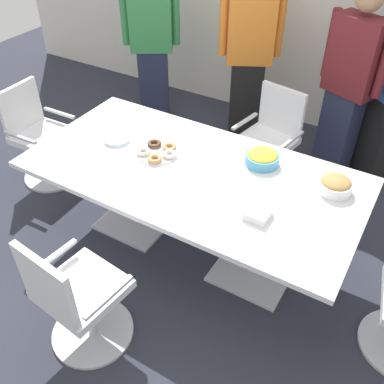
# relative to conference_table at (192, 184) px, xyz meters

# --- Properties ---
(ground_plane) EXTENTS (10.00, 10.00, 0.01)m
(ground_plane) POSITION_rel_conference_table_xyz_m (0.00, 0.00, -0.63)
(ground_plane) COLOR #2D303D
(conference_table) EXTENTS (2.40, 1.20, 0.75)m
(conference_table) POSITION_rel_conference_table_xyz_m (0.00, 0.00, 0.00)
(conference_table) COLOR white
(conference_table) RESTS_ON ground
(office_chair_0) EXTENTS (0.55, 0.55, 0.91)m
(office_chair_0) POSITION_rel_conference_table_xyz_m (-1.70, 0.09, -0.22)
(office_chair_0) COLOR silver
(office_chair_0) RESTS_ON ground
(office_chair_1) EXTENTS (0.60, 0.60, 0.91)m
(office_chair_1) POSITION_rel_conference_table_xyz_m (-0.16, -1.10, -0.22)
(office_chair_1) COLOR silver
(office_chair_1) RESTS_ON ground
(office_chair_3) EXTENTS (0.63, 0.63, 0.91)m
(office_chair_3) POSITION_rel_conference_table_xyz_m (0.16, 1.10, -0.22)
(office_chair_3) COLOR silver
(office_chair_3) RESTS_ON ground
(person_standing_0) EXTENTS (0.56, 0.42, 1.68)m
(person_standing_0) POSITION_rel_conference_table_xyz_m (-1.46, 1.60, 0.25)
(person_standing_0) COLOR #232842
(person_standing_0) RESTS_ON ground
(person_standing_1) EXTENTS (0.58, 0.40, 1.81)m
(person_standing_1) POSITION_rel_conference_table_xyz_m (-0.37, 1.71, 0.32)
(person_standing_1) COLOR black
(person_standing_1) RESTS_ON ground
(person_standing_2) EXTENTS (0.60, 0.37, 1.74)m
(person_standing_2) POSITION_rel_conference_table_xyz_m (0.64, 1.61, 0.28)
(person_standing_2) COLOR #232842
(person_standing_2) RESTS_ON ground
(snack_bowl_cookies) EXTENTS (0.23, 0.23, 0.11)m
(snack_bowl_cookies) POSITION_rel_conference_table_xyz_m (0.93, 0.28, 0.18)
(snack_bowl_cookies) COLOR white
(snack_bowl_cookies) RESTS_ON conference_table
(snack_bowl_chips_yellow) EXTENTS (0.25, 0.25, 0.11)m
(snack_bowl_chips_yellow) POSITION_rel_conference_table_xyz_m (0.39, 0.33, 0.18)
(snack_bowl_chips_yellow) COLOR #4C9EC6
(snack_bowl_chips_yellow) RESTS_ON conference_table
(donut_platter) EXTENTS (0.31, 0.30, 0.04)m
(donut_platter) POSITION_rel_conference_table_xyz_m (-0.32, 0.04, 0.14)
(donut_platter) COLOR white
(donut_platter) RESTS_ON conference_table
(plate_stack) EXTENTS (0.21, 0.21, 0.03)m
(plate_stack) POSITION_rel_conference_table_xyz_m (-0.70, 0.04, 0.14)
(plate_stack) COLOR white
(plate_stack) RESTS_ON conference_table
(napkin_pile) EXTENTS (0.15, 0.15, 0.05)m
(napkin_pile) POSITION_rel_conference_table_xyz_m (0.60, -0.22, 0.15)
(napkin_pile) COLOR white
(napkin_pile) RESTS_ON conference_table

